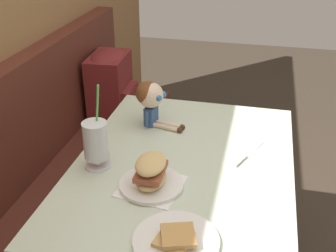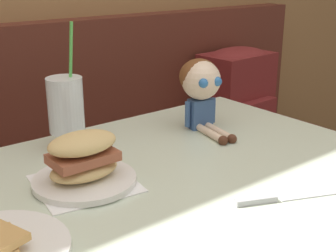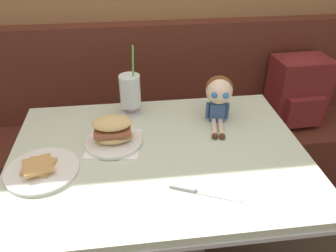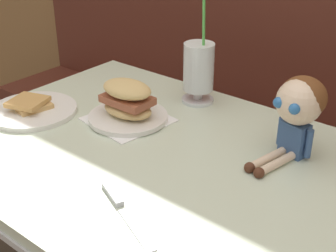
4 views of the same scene
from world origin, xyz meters
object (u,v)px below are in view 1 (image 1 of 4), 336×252
at_px(milkshake_glass, 96,142).
at_px(seated_doll, 151,98).
at_px(backpack, 111,84).
at_px(toast_plate, 176,240).
at_px(sandwich_plate, 151,175).
at_px(butter_knife, 244,157).

bearing_deg(milkshake_glass, seated_doll, -16.14).
xyz_separation_m(seated_doll, backpack, (0.58, 0.41, -0.21)).
bearing_deg(milkshake_glass, toast_plate, -131.47).
bearing_deg(backpack, sandwich_plate, -152.76).
height_order(toast_plate, sandwich_plate, sandwich_plate).
xyz_separation_m(toast_plate, milkshake_glass, (0.32, 0.36, 0.09)).
xyz_separation_m(butter_knife, seated_doll, (0.18, 0.41, 0.12)).
bearing_deg(sandwich_plate, seated_doll, 15.23).
bearing_deg(sandwich_plate, toast_plate, -150.37).
distance_m(milkshake_glass, seated_doll, 0.38).
relative_size(milkshake_glass, butter_knife, 1.41).
distance_m(milkshake_glass, sandwich_plate, 0.24).
height_order(milkshake_glass, seated_doll, milkshake_glass).
relative_size(seated_doll, backpack, 0.56).
height_order(sandwich_plate, butter_knife, sandwich_plate).
distance_m(toast_plate, sandwich_plate, 0.28).
bearing_deg(sandwich_plate, backpack, 27.24).
distance_m(milkshake_glass, butter_knife, 0.56).
xyz_separation_m(sandwich_plate, backpack, (1.02, 0.52, -0.13)).
distance_m(toast_plate, seated_doll, 0.74).
distance_m(butter_knife, backpack, 1.13).
relative_size(toast_plate, backpack, 0.62).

